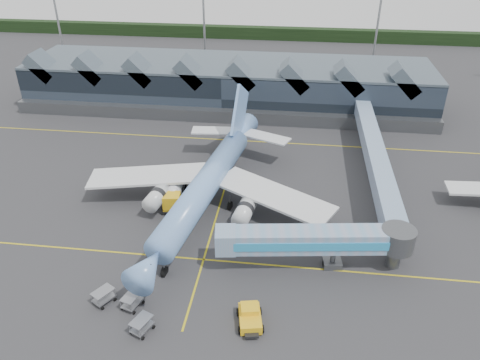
# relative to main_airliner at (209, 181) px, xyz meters

# --- Properties ---
(ground) EXTENTS (260.00, 260.00, 0.00)m
(ground) POSITION_rel_main_airliner_xyz_m (1.60, -4.85, -4.22)
(ground) COLOR #2C2C2E
(ground) RESTS_ON ground
(taxi_stripes) EXTENTS (120.00, 60.00, 0.01)m
(taxi_stripes) POSITION_rel_main_airliner_xyz_m (1.60, 5.15, -4.21)
(taxi_stripes) COLOR gold
(taxi_stripes) RESTS_ON ground
(tree_line_far) EXTENTS (260.00, 4.00, 4.00)m
(tree_line_far) POSITION_rel_main_airliner_xyz_m (1.60, 105.15, -2.22)
(tree_line_far) COLOR black
(tree_line_far) RESTS_ON ground
(terminal) EXTENTS (90.00, 22.25, 12.52)m
(terminal) POSITION_rel_main_airliner_xyz_m (-3.47, 42.50, 0.66)
(terminal) COLOR black
(terminal) RESTS_ON ground
(light_masts) EXTENTS (132.40, 42.56, 22.45)m
(light_masts) POSITION_rel_main_airliner_xyz_m (22.60, 57.95, 8.27)
(light_masts) COLOR gray
(light_masts) RESTS_ON ground
(main_airliner) EXTENTS (38.38, 44.60, 14.36)m
(main_airliner) POSITION_rel_main_airliner_xyz_m (0.00, 0.00, 0.00)
(main_airliner) COLOR #72A1E7
(main_airliner) RESTS_ON ground
(jet_bridge) EXTENTS (24.53, 6.69, 5.76)m
(jet_bridge) POSITION_rel_main_airliner_xyz_m (17.02, -12.18, -0.19)
(jet_bridge) COLOR #6F96B9
(jet_bridge) RESTS_ON ground
(fuel_truck) EXTENTS (3.91, 10.17, 3.38)m
(fuel_truck) POSITION_rel_main_airliner_xyz_m (-5.62, 1.18, -2.33)
(fuel_truck) COLOR black
(fuel_truck) RESTS_ON ground
(pushback_tug) EXTENTS (3.37, 4.65, 1.91)m
(pushback_tug) POSITION_rel_main_airliner_xyz_m (8.70, -22.71, -3.36)
(pushback_tug) COLOR yellow
(pushback_tug) RESTS_ON ground
(baggage_carts) EXTENTS (8.19, 6.44, 1.70)m
(baggage_carts) POSITION_rel_main_airliner_xyz_m (-5.24, -22.98, -3.27)
(baggage_carts) COLOR gray
(baggage_carts) RESTS_ON ground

